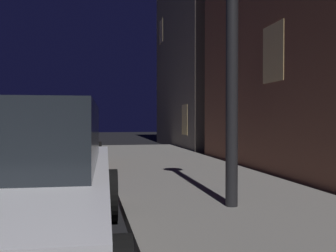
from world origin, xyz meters
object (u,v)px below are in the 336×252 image
(car_white, at_px, (4,186))
(car_silver, at_px, (71,134))
(car_red, at_px, (59,143))
(car_yellow_cab, at_px, (76,130))

(car_white, distance_m, car_silver, 12.97)
(car_red, height_order, car_silver, same)
(car_white, bearing_deg, car_yellow_cab, 90.00)
(car_red, xyz_separation_m, car_yellow_cab, (0.00, 12.65, -0.01))
(car_white, bearing_deg, car_red, 90.02)
(car_white, height_order, car_yellow_cab, same)
(car_red, relative_size, car_yellow_cab, 1.01)
(car_red, height_order, car_yellow_cab, same)
(car_yellow_cab, bearing_deg, car_silver, -89.99)
(car_silver, bearing_deg, car_yellow_cab, 90.01)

